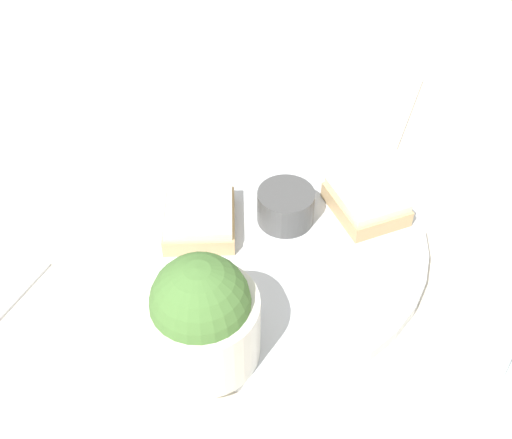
{
  "coord_description": "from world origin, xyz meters",
  "views": [
    {
      "loc": [
        0.43,
        0.08,
        0.46
      ],
      "look_at": [
        0.0,
        0.0,
        0.03
      ],
      "focal_mm": 45.0,
      "sensor_mm": 36.0,
      "label": 1
    }
  ],
  "objects_px": {
    "cheese_toast_near": "(199,218)",
    "cheese_toast_far": "(366,201)",
    "salad_bowl": "(202,316)",
    "sauce_ramekin": "(286,205)",
    "napkin": "(361,101)"
  },
  "relations": [
    {
      "from": "salad_bowl",
      "to": "cheese_toast_far",
      "type": "xyz_separation_m",
      "value": [
        -0.19,
        0.12,
        -0.03
      ]
    },
    {
      "from": "cheese_toast_near",
      "to": "cheese_toast_far",
      "type": "relative_size",
      "value": 0.93
    },
    {
      "from": "salad_bowl",
      "to": "cheese_toast_far",
      "type": "distance_m",
      "value": 0.23
    },
    {
      "from": "cheese_toast_far",
      "to": "salad_bowl",
      "type": "bearing_deg",
      "value": -32.35
    },
    {
      "from": "sauce_ramekin",
      "to": "cheese_toast_near",
      "type": "height_order",
      "value": "sauce_ramekin"
    },
    {
      "from": "napkin",
      "to": "sauce_ramekin",
      "type": "bearing_deg",
      "value": -14.66
    },
    {
      "from": "cheese_toast_near",
      "to": "cheese_toast_far",
      "type": "height_order",
      "value": "same"
    },
    {
      "from": "salad_bowl",
      "to": "napkin",
      "type": "distance_m",
      "value": 0.43
    },
    {
      "from": "salad_bowl",
      "to": "cheese_toast_far",
      "type": "height_order",
      "value": "salad_bowl"
    },
    {
      "from": "salad_bowl",
      "to": "napkin",
      "type": "height_order",
      "value": "salad_bowl"
    },
    {
      "from": "salad_bowl",
      "to": "sauce_ramekin",
      "type": "relative_size",
      "value": 1.81
    },
    {
      "from": "salad_bowl",
      "to": "cheese_toast_near",
      "type": "xyz_separation_m",
      "value": [
        -0.14,
        -0.04,
        -0.03
      ]
    },
    {
      "from": "cheese_toast_near",
      "to": "salad_bowl",
      "type": "bearing_deg",
      "value": 15.16
    },
    {
      "from": "cheese_toast_near",
      "to": "napkin",
      "type": "relative_size",
      "value": 0.5
    },
    {
      "from": "sauce_ramekin",
      "to": "cheese_toast_near",
      "type": "distance_m",
      "value": 0.09
    }
  ]
}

